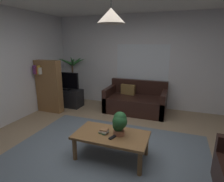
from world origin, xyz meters
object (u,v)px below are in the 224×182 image
couch_under_window (135,102)px  tv (66,81)px  book_on_table_1 (104,131)px  bookshelf_corner (49,86)px  coffee_table (111,137)px  book_on_table_2 (104,130)px  potted_plant_on_table (120,122)px  tv_stand (67,98)px  remote_on_table_0 (113,137)px  potted_palm_corner (73,80)px  pendant_lamp (111,16)px  book_on_table_0 (103,132)px

couch_under_window → tv: 2.10m
book_on_table_1 → bookshelf_corner: bookshelf_corner is taller
coffee_table → couch_under_window: bearing=92.8°
bookshelf_corner → book_on_table_1: bearing=-32.9°
book_on_table_2 → potted_plant_on_table: 0.30m
coffee_table → tv_stand: size_ratio=1.31×
coffee_table → book_on_table_1: (-0.12, -0.01, 0.10)m
coffee_table → bookshelf_corner: bearing=148.7°
tv → bookshelf_corner: bearing=-109.6°
bookshelf_corner → remote_on_table_0: bearing=-32.3°
book_on_table_2 → book_on_table_1: bearing=-84.9°
remote_on_table_0 → bookshelf_corner: bookshelf_corner is taller
potted_palm_corner → couch_under_window: bearing=-7.2°
book_on_table_2 → pendant_lamp: (0.12, 0.00, 1.72)m
book_on_table_0 → pendant_lamp: size_ratio=0.24×
book_on_table_2 → bookshelf_corner: 2.62m
book_on_table_0 → remote_on_table_0: (0.20, -0.09, 0.00)m
couch_under_window → coffee_table: bearing=-87.2°
pendant_lamp → book_on_table_2: bearing=-178.5°
book_on_table_2 → potted_palm_corner: 3.24m
couch_under_window → book_on_table_1: couch_under_window is taller
potted_palm_corner → bookshelf_corner: potted_palm_corner is taller
couch_under_window → potted_plant_on_table: (0.24, -2.17, 0.36)m
coffee_table → book_on_table_2: 0.17m
coffee_table → tv: size_ratio=1.42×
bookshelf_corner → pendant_lamp: size_ratio=2.71×
bookshelf_corner → pendant_lamp: pendant_lamp is taller
book_on_table_1 → potted_palm_corner: potted_palm_corner is taller
book_on_table_0 → book_on_table_2: book_on_table_2 is taller
book_on_table_0 → bookshelf_corner: size_ratio=0.09×
book_on_table_0 → potted_palm_corner: 3.24m
potted_plant_on_table → bookshelf_corner: 2.81m
couch_under_window → book_on_table_1: bearing=-90.4°
remote_on_table_0 → pendant_lamp: bearing=-38.1°
couch_under_window → book_on_table_0: size_ratio=12.74×
tv_stand → bookshelf_corner: size_ratio=0.64×
tv_stand → book_on_table_0: bearing=-44.4°
tv_stand → potted_plant_on_table: bearing=-40.4°
potted_palm_corner → book_on_table_1: bearing=-49.9°
coffee_table → remote_on_table_0: size_ratio=7.37×
remote_on_table_0 → tv: bearing=-24.3°
book_on_table_0 → book_on_table_1: size_ratio=0.94×
couch_under_window → tv: tv is taller
couch_under_window → tv: (-2.02, -0.27, 0.49)m
remote_on_table_0 → tv_stand: size_ratio=0.18×
tv_stand → bookshelf_corner: 0.74m
coffee_table → tv_stand: (-2.13, 1.95, -0.11)m
remote_on_table_0 → tv_stand: (-2.20, 2.05, -0.18)m
potted_plant_on_table → tv: size_ratio=0.46×
coffee_table → potted_palm_corner: (-2.21, 2.46, 0.34)m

